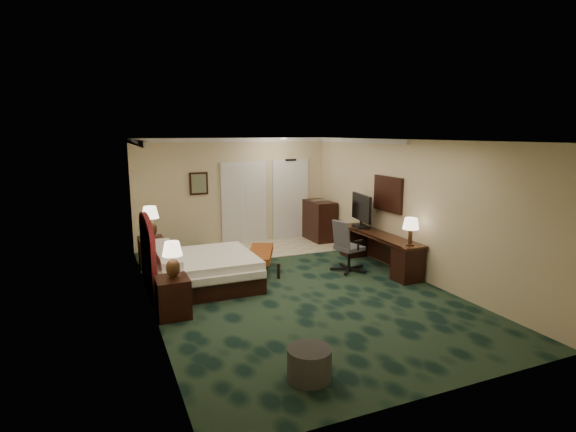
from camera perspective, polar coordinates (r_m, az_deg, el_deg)
name	(u,v)px	position (r m, az deg, el deg)	size (l,w,h in m)	color
floor	(293,288)	(8.40, 0.62, -9.16)	(5.00, 7.50, 0.00)	black
ceiling	(293,140)	(7.90, 0.66, 9.60)	(5.00, 7.50, 0.00)	white
wall_back	(234,192)	(11.53, -6.88, 3.10)	(5.00, 0.00, 2.70)	beige
wall_front	(438,278)	(4.95, 18.54, -7.45)	(5.00, 0.00, 2.70)	beige
wall_left	(148,228)	(7.42, -17.35, -1.46)	(0.00, 7.50, 2.70)	beige
wall_right	(407,207)	(9.32, 14.86, 1.05)	(0.00, 7.50, 2.70)	beige
crown_molding	(293,143)	(7.91, 0.66, 9.24)	(5.00, 7.50, 0.10)	silver
tile_patch	(279,247)	(11.29, -1.12, -3.94)	(3.20, 1.70, 0.01)	beige
headboard	(148,252)	(8.54, -17.41, -4.39)	(0.12, 2.00, 1.40)	#4E110B
entry_door	(290,200)	(12.06, 0.27, 2.07)	(1.02, 0.06, 2.18)	silver
closet_doors	(244,203)	(11.61, -5.61, 1.68)	(1.20, 0.06, 2.10)	silver
wall_art	(199,184)	(11.25, -11.27, 4.07)	(0.45, 0.06, 0.55)	#4C655C
wall_mirror	(388,194)	(9.74, 12.57, 2.74)	(0.05, 0.95, 0.75)	white
bed	(204,271)	(8.56, -10.61, -6.88)	(1.85, 1.72, 0.59)	white
nightstand_near	(173,297)	(7.32, -14.43, -9.93)	(0.50, 0.57, 0.62)	black
nightstand_far	(151,252)	(10.07, -16.95, -4.39)	(0.50, 0.58, 0.63)	black
lamp_near	(173,260)	(7.13, -14.43, -5.44)	(0.31, 0.31, 0.58)	black
lamp_far	(151,222)	(9.93, -17.05, -0.74)	(0.36, 0.36, 0.67)	black
bed_bench	(260,261)	(9.31, -3.53, -5.74)	(0.46, 1.32, 0.45)	maroon
ottoman	(309,364)	(5.50, 2.73, -18.23)	(0.52, 0.52, 0.37)	#2B2B2B
desk	(378,251)	(9.76, 11.37, -4.32)	(0.54, 2.49, 0.72)	black
tv	(361,211)	(10.20, 9.29, 0.64)	(0.08, 0.98, 0.76)	black
desk_lamp	(411,231)	(8.80, 15.29, -1.91)	(0.31, 0.31, 0.54)	black
desk_chair	(349,246)	(9.34, 7.79, -3.73)	(0.63, 0.59, 1.08)	#4A4A50
minibar	(319,221)	(11.95, 4.00, -0.59)	(0.55, 1.00, 1.05)	black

